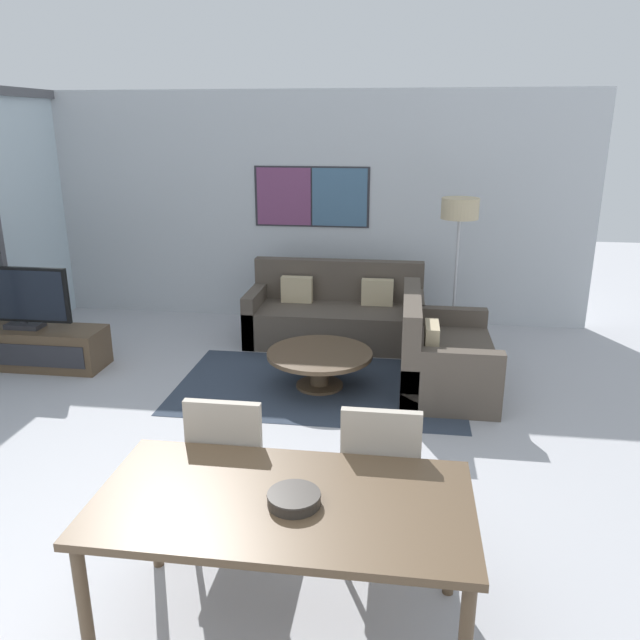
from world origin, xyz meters
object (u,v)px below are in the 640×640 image
Objects in this scene: coffee_table at (320,361)px; dining_table at (283,512)px; dining_chair_centre at (380,474)px; television at (21,298)px; dining_chair_left at (231,464)px; fruit_bowl at (294,498)px; tv_console at (28,347)px; sofa_side at (438,358)px; floor_lamp at (459,218)px; sofa_main at (336,316)px.

dining_table is (0.25, -3.02, 0.42)m from coffee_table.
dining_chair_centre is at bearing 55.58° from dining_table.
dining_chair_left is (2.89, -2.54, -0.17)m from television.
coffee_table is 3.11m from fruit_bowl.
tv_console is 4.53m from dining_chair_centre.
dining_chair_left is (-0.18, -2.40, 0.28)m from coffee_table.
dining_chair_centre is at bearing 170.30° from sofa_side.
tv_console is 1.56× the size of television.
dining_table is 1.75× the size of dining_chair_centre.
floor_lamp is (0.21, 1.13, 1.17)m from sofa_side.
dining_chair_left is at bearing -112.01° from floor_lamp.
fruit_bowl is at bearing -103.10° from floor_lamp.
coffee_table is at bearing -2.55° from tv_console.
tv_console is 4.70m from floor_lamp.
sofa_side reaches higher than dining_table.
coffee_table is at bearing 105.68° from dining_chair_centre.
tv_console is at bearing 90.47° from sofa_side.
television is 0.62× the size of floor_lamp.
sofa_main reaches higher than tv_console.
sofa_side is 0.81× the size of dining_table.
fruit_bowl reaches higher than coffee_table.
dining_chair_centre is 0.79m from fruit_bowl.
dining_chair_centre reaches higher than coffee_table.
television is at bearing 90.46° from sofa_side.
television is 4.52m from dining_chair_centre.
fruit_bowl is at bearing -119.18° from dining_chair_centre.
tv_console is 3.86m from dining_chair_left.
dining_chair_left is 0.85m from fruit_bowl.
sofa_side is 0.85× the size of floor_lamp.
floor_lamp is at bearing 80.09° from dining_chair_centre.
floor_lamp reaches higher than dining_chair_left.
television is (-0.00, 0.00, 0.52)m from tv_console.
floor_lamp reaches higher than sofa_main.
sofa_main is 3.78m from dining_chair_left.
fruit_bowl is (3.37, -3.19, 0.07)m from television.
sofa_side is (1.11, -1.19, -0.00)m from sofa_main.
fruit_bowl is at bearing -43.40° from tv_console.
sofa_side is at bearing 0.46° from television.
fruit_bowl is at bearing 165.96° from sofa_side.
dining_chair_centre reaches higher than sofa_side.
fruit_bowl is at bearing -53.20° from dining_chair_left.
television is 1.03× the size of dining_chair_centre.
television is 1.03× the size of coffee_table.
television is at bearing -165.14° from floor_lamp.
fruit_bowl is 4.52m from floor_lamp.
dining_chair_centre is at bearing -99.91° from floor_lamp.
dining_table is at bearing 164.82° from sofa_side.
sofa_main is (3.07, 1.23, 0.08)m from tv_console.
television is at bearing 145.91° from dining_chair_centre.
dining_chair_left is at bearing -41.36° from television.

